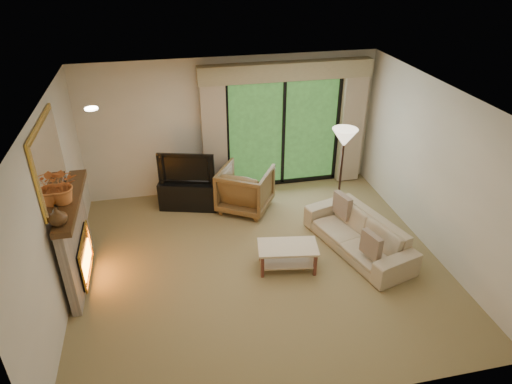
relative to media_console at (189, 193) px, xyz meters
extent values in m
plane|color=olive|center=(0.91, -1.95, -0.26)|extent=(5.50, 5.50, 0.00)
plane|color=white|center=(0.91, -1.95, 2.34)|extent=(5.50, 5.50, 0.00)
plane|color=beige|center=(0.91, 0.55, 1.04)|extent=(5.00, 0.00, 5.00)
plane|color=beige|center=(0.91, -4.45, 1.04)|extent=(5.00, 0.00, 5.00)
plane|color=beige|center=(-1.84, -1.95, 1.04)|extent=(0.00, 5.00, 5.00)
plane|color=beige|center=(3.66, -1.95, 1.04)|extent=(0.00, 5.00, 5.00)
cube|color=tan|center=(0.56, 0.39, 0.94)|extent=(0.45, 0.18, 2.35)
cube|color=tan|center=(3.26, 0.39, 0.94)|extent=(0.45, 0.18, 2.35)
cube|color=#998863|center=(1.91, 0.41, 2.06)|extent=(3.20, 0.24, 0.32)
cube|color=black|center=(0.00, 0.00, 0.00)|extent=(1.15, 0.75, 0.53)
imported|color=black|center=(0.00, 0.00, 0.56)|extent=(1.01, 0.40, 0.59)
imported|color=brown|center=(1.00, -0.30, 0.14)|extent=(1.21, 1.22, 0.82)
imported|color=tan|center=(2.52, -1.92, 0.02)|extent=(1.28, 2.11, 0.58)
cube|color=#563028|center=(2.45, -2.49, 0.23)|extent=(0.20, 0.39, 0.38)
cube|color=#563028|center=(2.45, -1.35, 0.23)|extent=(0.21, 0.41, 0.39)
imported|color=#432A15|center=(-1.70, -2.39, 1.22)|extent=(0.27, 0.27, 0.24)
imported|color=orange|center=(-1.70, -1.85, 1.36)|extent=(0.50, 0.44, 0.52)
camera|label=1|loc=(-0.33, -7.42, 4.18)|focal=32.00mm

